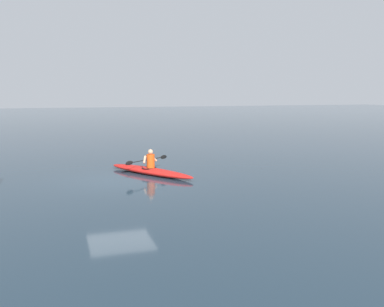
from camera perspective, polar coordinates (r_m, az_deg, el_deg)
The scene contains 3 objects.
ground_plane at distance 16.46m, azimuth -9.96°, elevation -3.69°, with size 160.00×160.00×0.00m, color #233847.
kayak at distance 17.48m, azimuth -5.74°, elevation -2.39°, with size 3.09×4.27×0.29m.
kayaker at distance 17.40m, azimuth -5.75°, elevation -0.86°, with size 2.05×1.34×0.78m.
Camera 1 is at (2.21, 15.95, 3.42)m, focal length 38.93 mm.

